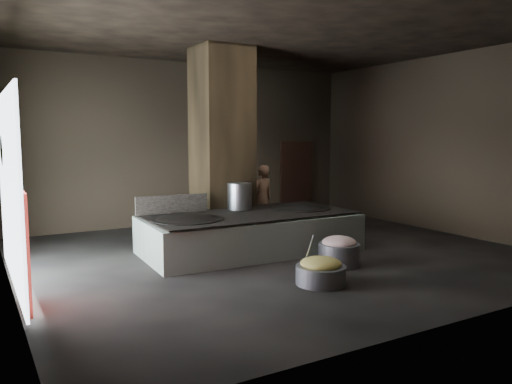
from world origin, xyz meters
TOP-DOWN VIEW (x-y plane):
  - floor at (0.00, 0.00)m, footprint 10.00×9.00m
  - ceiling at (0.00, 0.00)m, footprint 10.00×9.00m
  - back_wall at (0.00, 4.55)m, footprint 10.00×0.10m
  - front_wall at (0.00, -4.55)m, footprint 10.00×0.10m
  - left_wall at (-5.05, 0.00)m, footprint 0.10×9.00m
  - right_wall at (5.05, 0.00)m, footprint 0.10×9.00m
  - pillar at (-0.30, 1.90)m, footprint 1.20×1.20m
  - hearth_platform at (-0.38, 0.43)m, footprint 4.55×2.32m
  - platform_cap at (-0.38, 0.43)m, footprint 4.37×2.10m
  - wok_left at (-1.83, 0.38)m, footprint 1.41×1.41m
  - wok_left_rim at (-1.83, 0.38)m, footprint 1.44×1.44m
  - wok_right at (0.97, 0.48)m, footprint 1.31×1.31m
  - wok_right_rim at (0.97, 0.48)m, footprint 1.34×1.34m
  - stock_pot at (-0.33, 0.98)m, footprint 0.54×0.54m
  - splash_guard at (-1.83, 1.18)m, footprint 1.56×0.12m
  - cook at (0.99, 2.19)m, footprint 0.68×0.48m
  - veg_basin at (-0.52, -2.22)m, footprint 1.08×1.08m
  - veg_fill at (-0.52, -2.22)m, footprint 0.69×0.69m
  - ladle at (-0.67, -2.07)m, footprint 0.05×0.33m
  - meat_basin at (0.51, -1.46)m, footprint 0.92×0.92m
  - meat_fill at (0.51, -1.46)m, footprint 0.65×0.65m
  - doorway_near at (1.20, 4.45)m, footprint 1.18×0.08m
  - doorway_near_glow at (1.48, 4.66)m, footprint 0.83×0.04m
  - doorway_far at (3.60, 4.45)m, footprint 1.18×0.08m
  - doorway_far_glow at (3.53, 4.65)m, footprint 0.82×0.04m
  - left_opening at (-4.95, 0.20)m, footprint 0.04×4.20m
  - pavilion_sliver at (-4.88, -1.10)m, footprint 0.05×0.90m
  - tree_silhouette at (-4.85, 1.30)m, footprint 0.28×1.10m

SIDE VIEW (x-z plane):
  - floor at x=0.00m, z-range -0.10..0.00m
  - veg_basin at x=-0.52m, z-range 0.00..0.31m
  - meat_basin at x=0.51m, z-range 0.00..0.43m
  - veg_fill at x=-0.52m, z-range 0.24..0.46m
  - hearth_platform at x=-0.38m, z-range 0.00..0.78m
  - meat_fill at x=0.51m, z-range 0.33..0.57m
  - ladle at x=-0.67m, z-range 0.25..0.85m
  - wok_left at x=-1.83m, z-range 0.56..0.94m
  - wok_right at x=0.97m, z-range 0.57..0.93m
  - platform_cap at x=-0.38m, z-range 0.80..0.83m
  - wok_left_rim at x=-1.83m, z-range 0.80..0.84m
  - wok_right_rim at x=0.97m, z-range 0.80..0.84m
  - pavilion_sliver at x=-4.88m, z-range 0.00..1.70m
  - cook at x=0.99m, z-range 0.00..1.72m
  - splash_guard at x=-1.83m, z-range 0.84..1.22m
  - doorway_far_glow at x=3.53m, z-range 0.08..2.02m
  - doorway_near_glow at x=1.48m, z-range 0.07..2.03m
  - doorway_near at x=1.20m, z-range -0.09..2.29m
  - doorway_far at x=3.60m, z-range -0.09..2.29m
  - stock_pot at x=-0.33m, z-range 0.84..1.42m
  - left_opening at x=-4.95m, z-range 0.05..3.15m
  - tree_silhouette at x=-4.85m, z-range 1.65..2.75m
  - back_wall at x=0.00m, z-range 0.00..4.50m
  - front_wall at x=0.00m, z-range 0.00..4.50m
  - left_wall at x=-5.05m, z-range 0.00..4.50m
  - right_wall at x=5.05m, z-range 0.00..4.50m
  - pillar at x=-0.30m, z-range 0.00..4.50m
  - ceiling at x=0.00m, z-range 4.50..4.60m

